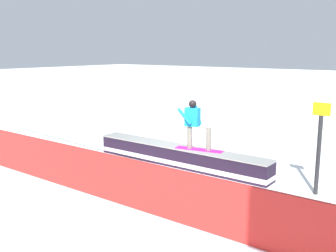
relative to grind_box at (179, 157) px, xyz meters
name	(u,v)px	position (x,y,z in m)	size (l,w,h in m)	color
ground_plane	(179,165)	(0.00, 0.00, -0.27)	(120.00, 120.00, 0.00)	white
grind_box	(179,157)	(0.00, 0.00, 0.00)	(5.85, 0.68, 0.59)	black
snowboarder	(194,123)	(-0.57, 0.03, 1.10)	(1.43, 0.62, 1.42)	#C51A93
safety_fence	(98,174)	(0.00, 3.24, 0.28)	(13.20, 0.06, 1.10)	red
trail_marker	(319,146)	(-4.02, -0.04, 0.91)	(0.40, 0.10, 2.22)	#262628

